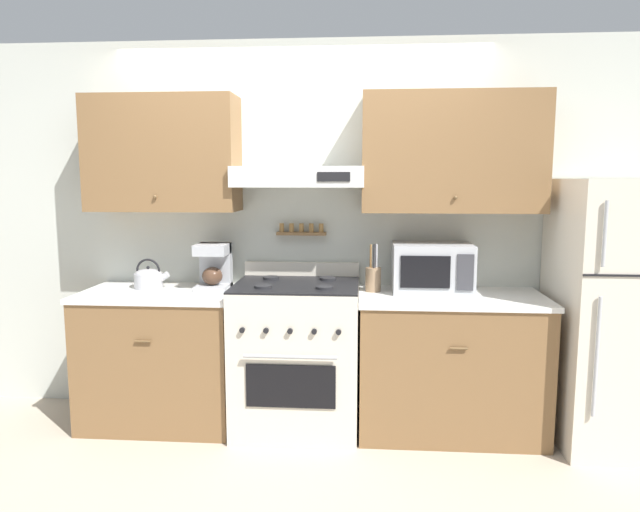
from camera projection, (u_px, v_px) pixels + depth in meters
The scene contains 10 objects.
ground_plane at pixel (292, 448), 3.47m from camera, with size 16.00×16.00×0.00m, color #B2A38E.
wall_back at pixel (307, 205), 3.88m from camera, with size 5.20×0.46×2.55m.
counter_left at pixel (163, 356), 3.81m from camera, with size 1.02×0.66×0.90m.
counter_right at pixel (449, 363), 3.67m from camera, with size 1.17×0.66×0.90m.
stove_range at pixel (297, 355), 3.71m from camera, with size 0.79×0.69×1.05m.
refrigerator at pixel (624, 313), 3.47m from camera, with size 0.80×0.76×1.63m.
tea_kettle at pixel (149, 278), 3.83m from camera, with size 0.24×0.19×0.20m.
coffee_maker at pixel (214, 266), 3.82m from camera, with size 0.21×0.25×0.30m.
microwave at pixel (432, 268), 3.70m from camera, with size 0.51×0.35×0.32m.
utensil_crock at pixel (373, 278), 3.72m from camera, with size 0.10×0.10×0.31m.
Camera 1 is at (0.42, -3.26, 1.63)m, focal length 32.00 mm.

